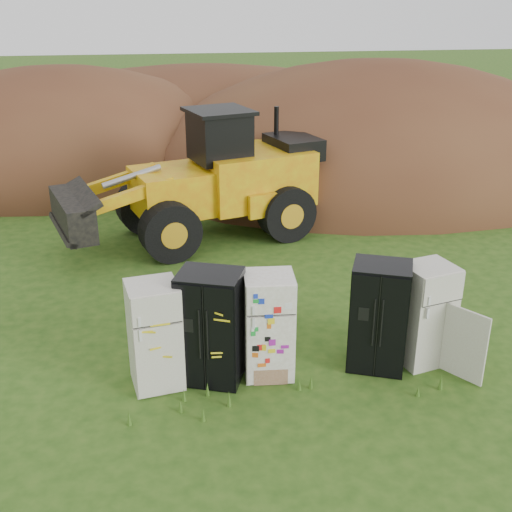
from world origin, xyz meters
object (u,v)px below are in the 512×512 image
(fridge_leftmost, at_px, (155,335))
(fridge_black_side, at_px, (211,327))
(fridge_black_right, at_px, (379,316))
(fridge_open_door, at_px, (425,314))
(wheel_loader, at_px, (190,178))
(fridge_sticker, at_px, (269,325))

(fridge_leftmost, bearing_deg, fridge_black_side, -8.03)
(fridge_black_right, xyz_separation_m, fridge_open_door, (0.86, 0.04, -0.05))
(fridge_leftmost, xyz_separation_m, wheel_loader, (0.96, 6.68, 0.77))
(fridge_open_door, distance_m, wheel_loader, 7.65)
(fridge_leftmost, height_order, fridge_black_right, fridge_black_right)
(fridge_black_side, relative_size, wheel_loader, 0.28)
(fridge_leftmost, relative_size, fridge_black_right, 0.95)
(fridge_leftmost, height_order, wheel_loader, wheel_loader)
(fridge_sticker, distance_m, fridge_open_door, 2.78)
(fridge_sticker, bearing_deg, fridge_open_door, 4.07)
(fridge_black_side, distance_m, fridge_sticker, 0.98)
(wheel_loader, bearing_deg, fridge_black_side, -107.48)
(fridge_black_side, height_order, fridge_sticker, fridge_black_side)
(fridge_black_right, relative_size, fridge_open_door, 1.05)
(fridge_black_right, bearing_deg, wheel_loader, 135.21)
(fridge_leftmost, bearing_deg, fridge_sticker, -8.86)
(fridge_sticker, xyz_separation_m, wheel_loader, (-0.95, 6.64, 0.76))
(fridge_black_right, bearing_deg, fridge_sticker, -159.04)
(fridge_leftmost, distance_m, fridge_sticker, 1.91)
(fridge_leftmost, distance_m, fridge_black_right, 3.84)
(fridge_sticker, xyz_separation_m, fridge_black_right, (1.92, -0.03, 0.04))
(fridge_leftmost, xyz_separation_m, fridge_black_right, (3.84, 0.01, 0.05))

